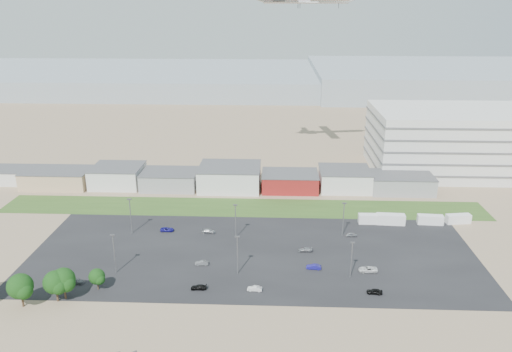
# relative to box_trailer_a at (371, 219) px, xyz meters

# --- Properties ---
(ground) EXTENTS (700.00, 700.00, 0.00)m
(ground) POSITION_rel_box_trailer_a_xyz_m (-40.42, -40.99, -1.47)
(ground) COLOR #90755B
(ground) RESTS_ON ground
(parking_lot) EXTENTS (120.00, 50.00, 0.01)m
(parking_lot) POSITION_rel_box_trailer_a_xyz_m (-35.42, -20.99, -1.46)
(parking_lot) COLOR black
(parking_lot) RESTS_ON ground
(grass_strip) EXTENTS (160.00, 16.00, 0.02)m
(grass_strip) POSITION_rel_box_trailer_a_xyz_m (-40.42, 11.01, -1.46)
(grass_strip) COLOR #30501E
(grass_strip) RESTS_ON ground
(hills_backdrop) EXTENTS (700.00, 200.00, 9.00)m
(hills_backdrop) POSITION_rel_box_trailer_a_xyz_m (-0.42, 274.01, 3.03)
(hills_backdrop) COLOR gray
(hills_backdrop) RESTS_ON ground
(building_row) EXTENTS (170.00, 20.00, 8.00)m
(building_row) POSITION_rel_box_trailer_a_xyz_m (-57.42, 30.01, 2.53)
(building_row) COLOR silver
(building_row) RESTS_ON ground
(parking_garage) EXTENTS (80.00, 40.00, 25.00)m
(parking_garage) POSITION_rel_box_trailer_a_xyz_m (49.58, 54.01, 11.03)
(parking_garage) COLOR silver
(parking_garage) RESTS_ON ground
(box_trailer_a) EXTENTS (7.85, 2.48, 2.94)m
(box_trailer_a) POSITION_rel_box_trailer_a_xyz_m (0.00, 0.00, 0.00)
(box_trailer_a) COLOR silver
(box_trailer_a) RESTS_ON ground
(box_trailer_b) EXTENTS (8.69, 3.15, 3.21)m
(box_trailer_b) POSITION_rel_box_trailer_a_xyz_m (5.82, -0.30, 0.13)
(box_trailer_b) COLOR silver
(box_trailer_b) RESTS_ON ground
(box_trailer_c) EXTENTS (7.81, 2.93, 2.87)m
(box_trailer_c) POSITION_rel_box_trailer_a_xyz_m (18.01, 0.23, -0.03)
(box_trailer_c) COLOR silver
(box_trailer_c) RESTS_ON ground
(box_trailer_d) EXTENTS (7.80, 3.45, 2.82)m
(box_trailer_d) POSITION_rel_box_trailer_a_xyz_m (26.83, 1.31, -0.06)
(box_trailer_d) COLOR silver
(box_trailer_d) RESTS_ON ground
(tree_left) EXTENTS (6.04, 6.04, 9.07)m
(tree_left) POSITION_rel_box_trailer_a_xyz_m (-85.62, -48.46, 3.06)
(tree_left) COLOR black
(tree_left) RESTS_ON ground
(tree_mid) EXTENTS (5.73, 5.73, 8.60)m
(tree_mid) POSITION_rel_box_trailer_a_xyz_m (-78.80, -46.07, 2.83)
(tree_mid) COLOR black
(tree_mid) RESTS_ON ground
(tree_right) EXTENTS (5.82, 5.82, 8.72)m
(tree_right) POSITION_rel_box_trailer_a_xyz_m (-77.41, -45.00, 2.89)
(tree_right) COLOR black
(tree_right) RESTS_ON ground
(tree_near) EXTENTS (4.06, 4.06, 6.09)m
(tree_near) POSITION_rel_box_trailer_a_xyz_m (-71.29, -40.84, 1.57)
(tree_near) COLOR black
(tree_near) RESTS_ON ground
(lightpole_front_l) EXTENTS (1.23, 0.51, 10.49)m
(lightpole_front_l) POSITION_rel_box_trailer_a_xyz_m (-69.47, -32.83, 3.77)
(lightpole_front_l) COLOR slate
(lightpole_front_l) RESTS_ON ground
(lightpole_front_m) EXTENTS (1.22, 0.51, 10.34)m
(lightpole_front_m) POSITION_rel_box_trailer_a_xyz_m (-38.83, -32.07, 3.70)
(lightpole_front_m) COLOR slate
(lightpole_front_m) RESTS_ON ground
(lightpole_front_r) EXTENTS (1.13, 0.47, 9.62)m
(lightpole_front_r) POSITION_rel_box_trailer_a_xyz_m (-10.82, -32.68, 3.34)
(lightpole_front_r) COLOR slate
(lightpole_front_r) RESTS_ON ground
(lightpole_back_l) EXTENTS (1.28, 0.53, 10.86)m
(lightpole_back_l) POSITION_rel_box_trailer_a_xyz_m (-71.79, -10.00, 3.96)
(lightpole_back_l) COLOR slate
(lightpole_back_l) RESTS_ON ground
(lightpole_back_m) EXTENTS (1.22, 0.51, 10.36)m
(lightpole_back_m) POSITION_rel_box_trailer_a_xyz_m (-40.92, -11.90, 3.71)
(lightpole_back_m) COLOR slate
(lightpole_back_m) RESTS_ON ground
(lightpole_back_r) EXTENTS (1.22, 0.51, 10.36)m
(lightpole_back_r) POSITION_rel_box_trailer_a_xyz_m (-9.92, -9.32, 3.71)
(lightpole_back_r) COLOR slate
(lightpole_back_r) RESTS_ON ground
(parked_car_0) EXTENTS (4.73, 2.18, 1.31)m
(parked_car_0) POSITION_rel_box_trailer_a_xyz_m (-6.01, -29.80, -0.81)
(parked_car_0) COLOR silver
(parked_car_0) RESTS_ON ground
(parked_car_1) EXTENTS (3.91, 1.69, 1.25)m
(parked_car_1) POSITION_rel_box_trailer_a_xyz_m (-19.60, -28.99, -0.84)
(parked_car_1) COLOR navy
(parked_car_1) RESTS_ON ground
(parked_car_2) EXTENTS (3.80, 1.86, 1.25)m
(parked_car_2) POSITION_rel_box_trailer_a_xyz_m (-6.22, -39.98, -0.85)
(parked_car_2) COLOR black
(parked_car_2) RESTS_ON ground
(parked_car_3) EXTENTS (3.83, 1.64, 1.10)m
(parked_car_3) POSITION_rel_box_trailer_a_xyz_m (-47.49, -39.77, -0.92)
(parked_car_3) COLOR black
(parked_car_3) RESTS_ON ground
(parked_car_4) EXTENTS (3.56, 1.45, 1.15)m
(parked_car_4) POSITION_rel_box_trailer_a_xyz_m (-48.45, -28.12, -0.90)
(parked_car_4) COLOR #595B5E
(parked_car_4) RESTS_ON ground
(parked_car_6) EXTENTS (4.12, 1.76, 1.18)m
(parked_car_6) POSITION_rel_box_trailer_a_xyz_m (-49.20, -9.01, -0.88)
(parked_car_6) COLOR #A5A5AA
(parked_car_6) RESTS_ON ground
(parked_car_8) EXTENTS (3.45, 1.69, 1.13)m
(parked_car_8) POSITION_rel_box_trailer_a_xyz_m (-7.35, -9.64, -0.90)
(parked_car_8) COLOR #A5A5AA
(parked_car_8) RESTS_ON ground
(parked_car_9) EXTENTS (4.10, 1.98, 1.12)m
(parked_car_9) POSITION_rel_box_trailer_a_xyz_m (-61.71, -8.28, -0.91)
(parked_car_9) COLOR navy
(parked_car_9) RESTS_ON ground
(parked_car_10) EXTENTS (4.22, 2.06, 1.18)m
(parked_car_10) POSITION_rel_box_trailer_a_xyz_m (-77.61, -38.27, -0.88)
(parked_car_10) COLOR #595B5E
(parked_car_10) RESTS_ON ground
(parked_car_12) EXTENTS (3.96, 1.76, 1.13)m
(parked_car_12) POSITION_rel_box_trailer_a_xyz_m (-21.27, -19.60, -0.91)
(parked_car_12) COLOR #A5A5AA
(parked_car_12) RESTS_ON ground
(parked_car_13) EXTENTS (3.60, 1.50, 1.16)m
(parked_car_13) POSITION_rel_box_trailer_a_xyz_m (-34.20, -39.85, -0.89)
(parked_car_13) COLOR silver
(parked_car_13) RESTS_ON ground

